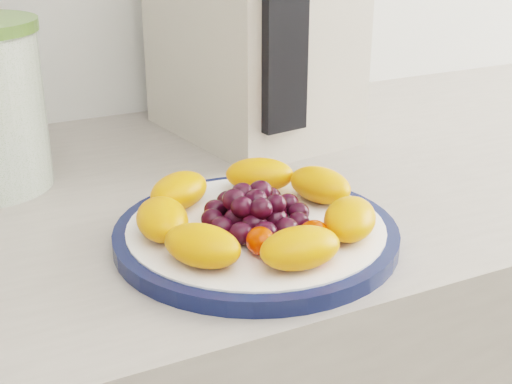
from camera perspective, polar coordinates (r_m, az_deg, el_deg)
name	(u,v)px	position (r m, az deg, el deg)	size (l,w,h in m)	color
plate_rim	(256,235)	(0.66, 0.00, -3.42)	(0.26, 0.26, 0.01)	#0F183E
plate_face	(256,234)	(0.66, 0.00, -3.34)	(0.24, 0.24, 0.02)	white
appliance_body	(251,12)	(0.93, -0.40, 14.23)	(0.18, 0.26, 0.32)	beige
appliance_panel	(284,26)	(0.80, 2.29, 13.12)	(0.05, 0.02, 0.24)	black
fruit_plate	(256,212)	(0.64, 0.04, -1.60)	(0.23, 0.22, 0.04)	orange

